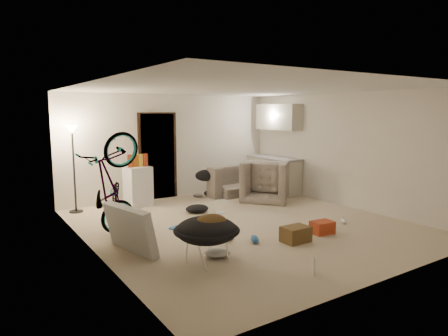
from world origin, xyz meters
TOP-DOWN VIEW (x-y plane):
  - floor at (0.00, 0.00)m, footprint 5.50×6.00m
  - ceiling at (0.00, 0.00)m, footprint 5.50×6.00m
  - wall_back at (0.00, 3.01)m, footprint 5.50×0.02m
  - wall_front at (0.00, -3.01)m, footprint 5.50×0.02m
  - wall_left at (-2.76, 0.00)m, footprint 0.02×6.00m
  - wall_right at (2.76, 0.00)m, footprint 0.02×6.00m
  - doorway at (-0.40, 2.97)m, footprint 0.85×0.10m
  - door_trim at (-0.40, 2.94)m, footprint 0.97×0.04m
  - floor_lamp at (-2.40, 2.65)m, footprint 0.28×0.28m
  - kitchen_counter at (2.43, 2.00)m, footprint 0.60×1.50m
  - counter_top at (2.43, 2.00)m, footprint 0.64×1.54m
  - kitchen_uppers at (2.56, 2.00)m, footprint 0.38×1.40m
  - sofa at (1.60, 2.45)m, footprint 1.95×0.80m
  - armchair at (1.79, 1.44)m, footprint 1.39×1.41m
  - bicycle at (-2.30, 0.60)m, footprint 1.89×1.05m
  - book_asset at (-0.67, -2.46)m, footprint 0.29×0.28m
  - mini_fridge at (-1.07, 2.55)m, footprint 0.55×0.55m
  - snack_box_0 at (-1.24, 2.55)m, footprint 0.11×0.08m
  - snack_box_1 at (-1.12, 2.55)m, footprint 0.10×0.07m
  - snack_box_2 at (-1.00, 2.55)m, footprint 0.12×0.10m
  - snack_box_3 at (-0.88, 2.55)m, footprint 0.11×0.08m
  - saucer_chair at (-1.57, -1.30)m, footprint 0.92×0.92m
  - hoodie at (-1.52, -1.33)m, footprint 0.55×0.48m
  - sofa_drape at (0.65, 2.45)m, footprint 0.56×0.46m
  - tv_box at (-2.30, -0.31)m, footprint 0.51×1.11m
  - drink_case_a at (0.10, -1.29)m, footprint 0.44×0.31m
  - drink_case_b at (0.80, -1.22)m, footprint 0.39×0.31m
  - juicer at (-0.50, 0.43)m, footprint 0.16×0.16m
  - newspaper at (0.79, 2.10)m, footprint 0.66×0.73m
  - book_blue at (-1.16, 0.34)m, footprint 0.33×0.38m
  - book_white at (0.09, 0.93)m, footprint 0.28×0.30m
  - shoe_0 at (-0.24, 1.28)m, footprint 0.29×0.25m
  - shoe_1 at (0.46, 2.52)m, footprint 0.26×0.26m
  - shoe_2 at (-0.47, -0.96)m, footprint 0.24×0.32m
  - shoe_3 at (-0.82, -0.67)m, footprint 0.27×0.20m
  - shoe_4 at (1.60, -0.99)m, footprint 0.22×0.25m
  - clothes_lump_a at (-0.29, 1.25)m, footprint 0.52×0.46m
  - clothes_lump_b at (0.85, 2.55)m, footprint 0.54×0.52m
  - clothes_lump_c at (-1.31, -1.16)m, footprint 0.48×0.46m

SIDE VIEW (x-z plane):
  - floor at x=0.00m, z-range -0.02..0.00m
  - newspaper at x=0.79m, z-range 0.00..0.01m
  - book_asset at x=-0.67m, z-range 0.00..0.02m
  - book_white at x=0.09m, z-range 0.00..0.02m
  - book_blue at x=-1.16m, z-range 0.00..0.03m
  - shoe_4 at x=1.60m, z-range 0.00..0.09m
  - shoe_3 at x=-0.82m, z-range 0.00..0.09m
  - shoe_1 at x=0.46m, z-range 0.00..0.10m
  - shoe_0 at x=-0.24m, z-range 0.00..0.10m
  - shoe_2 at x=-0.47m, z-range 0.00..0.11m
  - clothes_lump_c at x=-1.31m, z-range 0.00..0.12m
  - clothes_lump_b at x=0.85m, z-range 0.00..0.12m
  - clothes_lump_a at x=-0.29m, z-range 0.00..0.16m
  - juicer at x=-0.50m, z-range -0.02..0.20m
  - drink_case_b at x=0.80m, z-range 0.00..0.21m
  - drink_case_a at x=0.10m, z-range 0.00..0.25m
  - sofa at x=1.60m, z-range 0.00..0.57m
  - armchair at x=1.79m, z-range 0.00..0.69m
  - tv_box at x=-2.30m, z-range -0.01..0.71m
  - saucer_chair at x=-1.57m, z-range 0.06..0.71m
  - mini_fridge at x=-1.07m, z-range 0.00..0.87m
  - kitchen_counter at x=2.43m, z-range 0.00..0.88m
  - bicycle at x=-2.30m, z-range -0.05..0.99m
  - sofa_drape at x=0.65m, z-range 0.40..0.68m
  - hoodie at x=-1.52m, z-range 0.47..0.69m
  - counter_top at x=2.43m, z-range 0.88..0.92m
  - snack_box_0 at x=-1.24m, z-range 0.85..1.15m
  - snack_box_1 at x=-1.12m, z-range 0.85..1.15m
  - snack_box_2 at x=-1.00m, z-range 0.85..1.15m
  - snack_box_3 at x=-0.88m, z-range 0.85..1.15m
  - doorway at x=-0.40m, z-range 0.00..2.04m
  - door_trim at x=-0.40m, z-range -0.03..2.07m
  - wall_back at x=0.00m, z-range 0.00..2.50m
  - wall_front at x=0.00m, z-range 0.00..2.50m
  - wall_left at x=-2.76m, z-range 0.00..2.50m
  - wall_right at x=2.76m, z-range 0.00..2.50m
  - floor_lamp at x=-2.40m, z-range 0.40..2.21m
  - kitchen_uppers at x=2.56m, z-range 1.62..2.27m
  - ceiling at x=0.00m, z-range 2.50..2.52m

